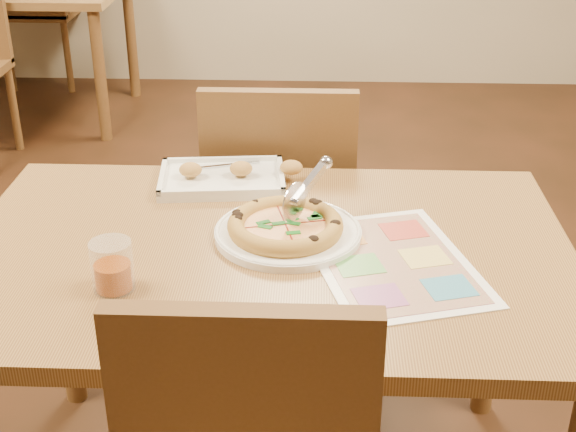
{
  "coord_description": "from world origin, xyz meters",
  "views": [
    {
      "loc": [
        0.11,
        -1.48,
        1.54
      ],
      "look_at": [
        0.05,
        0.05,
        0.77
      ],
      "focal_mm": 50.0,
      "sensor_mm": 36.0,
      "label": 1
    }
  ],
  "objects_px": {
    "appetizer_tray": "(226,178)",
    "chair_far": "(280,192)",
    "dining_table": "(266,282)",
    "bg_table": "(2,2)",
    "pizza": "(285,226)",
    "plate": "(288,233)",
    "pizza_cutter": "(305,189)",
    "glass_tumbler": "(112,269)",
    "menu": "(392,262)"
  },
  "relations": [
    {
      "from": "appetizer_tray",
      "to": "chair_far",
      "type": "bearing_deg",
      "value": 66.95
    },
    {
      "from": "dining_table",
      "to": "chair_far",
      "type": "relative_size",
      "value": 2.77
    },
    {
      "from": "appetizer_tray",
      "to": "bg_table",
      "type": "bearing_deg",
      "value": 120.85
    },
    {
      "from": "bg_table",
      "to": "appetizer_tray",
      "type": "height_order",
      "value": "appetizer_tray"
    },
    {
      "from": "bg_table",
      "to": "appetizer_tray",
      "type": "xyz_separation_m",
      "value": [
        1.48,
        -2.48,
        0.1
      ]
    },
    {
      "from": "dining_table",
      "to": "pizza",
      "type": "xyz_separation_m",
      "value": [
        0.04,
        0.04,
        0.11
      ]
    },
    {
      "from": "dining_table",
      "to": "pizza",
      "type": "distance_m",
      "value": 0.13
    },
    {
      "from": "chair_far",
      "to": "plate",
      "type": "relative_size",
      "value": 1.48
    },
    {
      "from": "chair_far",
      "to": "appetizer_tray",
      "type": "xyz_separation_m",
      "value": [
        -0.12,
        -0.28,
        0.17
      ]
    },
    {
      "from": "pizza_cutter",
      "to": "appetizer_tray",
      "type": "xyz_separation_m",
      "value": [
        -0.2,
        0.23,
        -0.08
      ]
    },
    {
      "from": "bg_table",
      "to": "glass_tumbler",
      "type": "relative_size",
      "value": 12.88
    },
    {
      "from": "glass_tumbler",
      "to": "pizza_cutter",
      "type": "bearing_deg",
      "value": 36.97
    },
    {
      "from": "plate",
      "to": "pizza_cutter",
      "type": "distance_m",
      "value": 0.1
    },
    {
      "from": "glass_tumbler",
      "to": "bg_table",
      "type": "bearing_deg",
      "value": 113.92
    },
    {
      "from": "bg_table",
      "to": "appetizer_tray",
      "type": "bearing_deg",
      "value": -59.15
    },
    {
      "from": "plate",
      "to": "dining_table",
      "type": "bearing_deg",
      "value": -132.2
    },
    {
      "from": "chair_far",
      "to": "bg_table",
      "type": "relative_size",
      "value": 0.36
    },
    {
      "from": "appetizer_tray",
      "to": "menu",
      "type": "bearing_deg",
      "value": -44.6
    },
    {
      "from": "bg_table",
      "to": "menu",
      "type": "xyz_separation_m",
      "value": [
        1.86,
        -2.85,
        0.09
      ]
    },
    {
      "from": "dining_table",
      "to": "appetizer_tray",
      "type": "relative_size",
      "value": 3.6
    },
    {
      "from": "chair_far",
      "to": "bg_table",
      "type": "distance_m",
      "value": 2.72
    },
    {
      "from": "appetizer_tray",
      "to": "menu",
      "type": "xyz_separation_m",
      "value": [
        0.38,
        -0.38,
        -0.01
      ]
    },
    {
      "from": "appetizer_tray",
      "to": "menu",
      "type": "relative_size",
      "value": 0.85
    },
    {
      "from": "pizza",
      "to": "glass_tumbler",
      "type": "height_order",
      "value": "glass_tumbler"
    },
    {
      "from": "pizza_cutter",
      "to": "menu",
      "type": "distance_m",
      "value": 0.25
    },
    {
      "from": "appetizer_tray",
      "to": "pizza_cutter",
      "type": "bearing_deg",
      "value": -48.7
    },
    {
      "from": "chair_far",
      "to": "menu",
      "type": "relative_size",
      "value": 1.1
    },
    {
      "from": "dining_table",
      "to": "glass_tumbler",
      "type": "distance_m",
      "value": 0.36
    },
    {
      "from": "chair_far",
      "to": "plate",
      "type": "xyz_separation_m",
      "value": [
        0.05,
        -0.55,
        0.16
      ]
    },
    {
      "from": "appetizer_tray",
      "to": "dining_table",
      "type": "bearing_deg",
      "value": -69.63
    },
    {
      "from": "pizza",
      "to": "menu",
      "type": "distance_m",
      "value": 0.24
    },
    {
      "from": "pizza",
      "to": "pizza_cutter",
      "type": "xyz_separation_m",
      "value": [
        0.04,
        0.05,
        0.06
      ]
    },
    {
      "from": "pizza_cutter",
      "to": "glass_tumbler",
      "type": "height_order",
      "value": "pizza_cutter"
    },
    {
      "from": "dining_table",
      "to": "plate",
      "type": "relative_size",
      "value": 4.09
    },
    {
      "from": "menu",
      "to": "glass_tumbler",
      "type": "bearing_deg",
      "value": -167.4
    },
    {
      "from": "plate",
      "to": "pizza_cutter",
      "type": "bearing_deg",
      "value": 52.57
    },
    {
      "from": "plate",
      "to": "glass_tumbler",
      "type": "distance_m",
      "value": 0.4
    },
    {
      "from": "pizza",
      "to": "pizza_cutter",
      "type": "distance_m",
      "value": 0.09
    },
    {
      "from": "pizza",
      "to": "appetizer_tray",
      "type": "xyz_separation_m",
      "value": [
        -0.16,
        0.28,
        -0.01
      ]
    },
    {
      "from": "bg_table",
      "to": "pizza",
      "type": "distance_m",
      "value": 3.21
    },
    {
      "from": "dining_table",
      "to": "plate",
      "type": "height_order",
      "value": "plate"
    },
    {
      "from": "bg_table",
      "to": "pizza_cutter",
      "type": "relative_size",
      "value": 8.37
    },
    {
      "from": "pizza_cutter",
      "to": "dining_table",
      "type": "bearing_deg",
      "value": 171.17
    },
    {
      "from": "dining_table",
      "to": "pizza_cutter",
      "type": "bearing_deg",
      "value": 49.98
    },
    {
      "from": "glass_tumbler",
      "to": "appetizer_tray",
      "type": "bearing_deg",
      "value": 72.07
    },
    {
      "from": "dining_table",
      "to": "chair_far",
      "type": "bearing_deg",
      "value": 90.0
    },
    {
      "from": "dining_table",
      "to": "glass_tumbler",
      "type": "height_order",
      "value": "glass_tumbler"
    },
    {
      "from": "plate",
      "to": "glass_tumbler",
      "type": "xyz_separation_m",
      "value": [
        -0.33,
        -0.23,
        0.04
      ]
    },
    {
      "from": "pizza_cutter",
      "to": "bg_table",
      "type": "bearing_deg",
      "value": 63.02
    },
    {
      "from": "pizza",
      "to": "glass_tumbler",
      "type": "xyz_separation_m",
      "value": [
        -0.32,
        -0.22,
        0.01
      ]
    }
  ]
}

